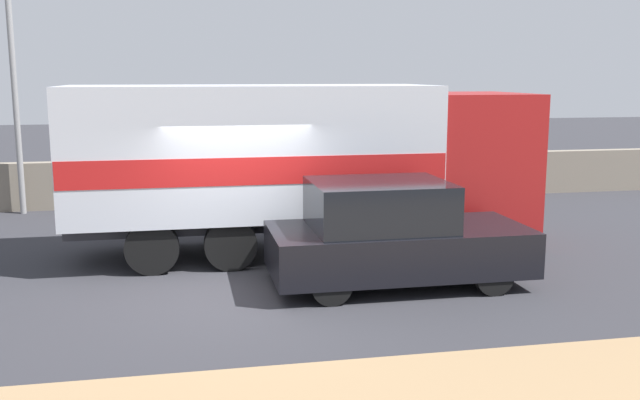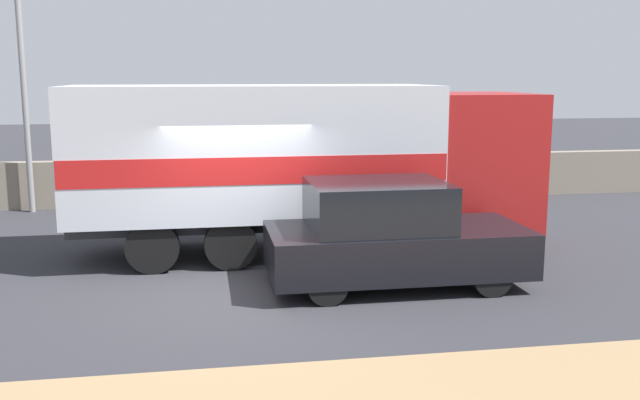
% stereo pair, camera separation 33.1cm
% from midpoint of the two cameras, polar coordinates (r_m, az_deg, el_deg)
% --- Properties ---
extents(ground_plane, '(80.00, 80.00, 0.00)m').
position_cam_midpoint_polar(ground_plane, '(11.14, -5.22, -7.41)').
color(ground_plane, '#2D2D33').
extents(stone_wall_backdrop, '(60.00, 0.35, 1.19)m').
position_cam_midpoint_polar(stone_wall_backdrop, '(18.70, -7.12, 1.54)').
color(stone_wall_backdrop, gray).
rests_on(stone_wall_backdrop, ground_plane).
extents(street_lamp, '(0.56, 0.28, 8.18)m').
position_cam_midpoint_polar(street_lamp, '(18.53, -22.49, 13.40)').
color(street_lamp, gray).
rests_on(street_lamp, ground_plane).
extents(box_truck, '(8.55, 2.45, 3.13)m').
position_cam_midpoint_polar(box_truck, '(13.26, -0.89, 3.41)').
color(box_truck, maroon).
rests_on(box_truck, ground_plane).
extents(car_hatchback, '(4.09, 1.87, 1.68)m').
position_cam_midpoint_polar(car_hatchback, '(11.35, 6.49, -2.87)').
color(car_hatchback, black).
rests_on(car_hatchback, ground_plane).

